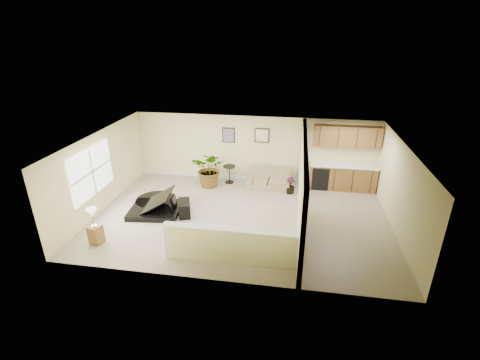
% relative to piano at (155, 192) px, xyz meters
% --- Properties ---
extents(floor, '(9.00, 9.00, 0.00)m').
position_rel_piano_xyz_m(floor, '(2.79, -0.05, -0.62)').
color(floor, '#BDAC93').
rests_on(floor, ground).
extents(back_wall, '(9.00, 0.04, 2.50)m').
position_rel_piano_xyz_m(back_wall, '(2.79, 2.95, 0.63)').
color(back_wall, beige).
rests_on(back_wall, floor).
extents(front_wall, '(9.00, 0.04, 2.50)m').
position_rel_piano_xyz_m(front_wall, '(2.79, -3.05, 0.63)').
color(front_wall, beige).
rests_on(front_wall, floor).
extents(left_wall, '(0.04, 6.00, 2.50)m').
position_rel_piano_xyz_m(left_wall, '(-1.71, -0.05, 0.63)').
color(left_wall, beige).
rests_on(left_wall, floor).
extents(right_wall, '(0.04, 6.00, 2.50)m').
position_rel_piano_xyz_m(right_wall, '(7.29, -0.05, 0.63)').
color(right_wall, beige).
rests_on(right_wall, floor).
extents(ceiling, '(9.00, 6.00, 0.04)m').
position_rel_piano_xyz_m(ceiling, '(2.79, -0.05, 1.88)').
color(ceiling, silver).
rests_on(ceiling, back_wall).
extents(kitchen_vinyl, '(2.70, 6.00, 0.01)m').
position_rel_piano_xyz_m(kitchen_vinyl, '(5.94, -0.05, -0.62)').
color(kitchen_vinyl, gray).
rests_on(kitchen_vinyl, floor).
extents(interior_partition, '(0.18, 5.99, 2.50)m').
position_rel_piano_xyz_m(interior_partition, '(4.59, 0.20, 0.60)').
color(interior_partition, beige).
rests_on(interior_partition, floor).
extents(pony_half_wall, '(3.42, 0.22, 1.00)m').
position_rel_piano_xyz_m(pony_half_wall, '(2.86, -2.35, -0.10)').
color(pony_half_wall, beige).
rests_on(pony_half_wall, floor).
extents(left_window, '(0.05, 2.15, 1.45)m').
position_rel_piano_xyz_m(left_window, '(-1.70, -0.55, 0.83)').
color(left_window, white).
rests_on(left_window, left_wall).
extents(wall_art_left, '(0.48, 0.04, 0.58)m').
position_rel_piano_xyz_m(wall_art_left, '(1.84, 2.92, 1.13)').
color(wall_art_left, '#362413').
rests_on(wall_art_left, back_wall).
extents(wall_mirror, '(0.55, 0.04, 0.55)m').
position_rel_piano_xyz_m(wall_mirror, '(3.09, 2.92, 1.18)').
color(wall_mirror, '#362413').
rests_on(wall_mirror, back_wall).
extents(kitchen_cabinets, '(2.36, 0.65, 2.33)m').
position_rel_piano_xyz_m(kitchen_cabinets, '(5.98, 2.68, 0.25)').
color(kitchen_cabinets, brown).
rests_on(kitchen_cabinets, floor).
extents(piano, '(1.95, 2.02, 1.49)m').
position_rel_piano_xyz_m(piano, '(0.00, 0.00, 0.00)').
color(piano, black).
rests_on(piano, floor).
extents(piano_bench, '(0.56, 0.77, 0.46)m').
position_rel_piano_xyz_m(piano_bench, '(1.01, -0.17, -0.39)').
color(piano_bench, black).
rests_on(piano_bench, floor).
extents(loveseat, '(1.60, 0.96, 0.89)m').
position_rel_piano_xyz_m(loveseat, '(3.44, 2.40, -0.28)').
color(loveseat, tan).
rests_on(loveseat, floor).
extents(accent_table, '(0.47, 0.47, 0.67)m').
position_rel_piano_xyz_m(accent_table, '(1.93, 2.53, -0.19)').
color(accent_table, black).
rests_on(accent_table, floor).
extents(palm_plant, '(1.39, 1.25, 1.37)m').
position_rel_piano_xyz_m(palm_plant, '(1.31, 2.10, 0.05)').
color(palm_plant, black).
rests_on(palm_plant, floor).
extents(small_plant, '(0.42, 0.42, 0.58)m').
position_rel_piano_xyz_m(small_plant, '(4.23, 1.97, -0.37)').
color(small_plant, black).
rests_on(small_plant, floor).
extents(lamp_stand, '(0.38, 0.38, 1.06)m').
position_rel_piano_xyz_m(lamp_stand, '(-0.87, -2.08, -0.17)').
color(lamp_stand, brown).
rests_on(lamp_stand, floor).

